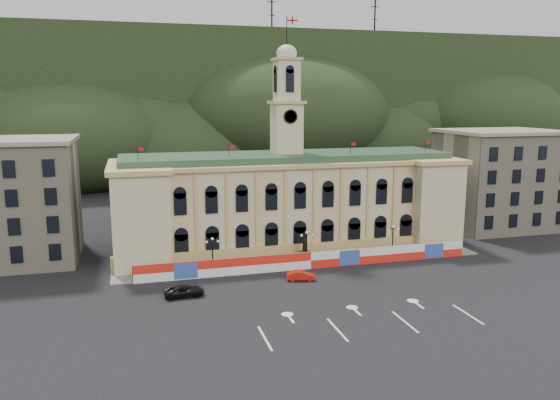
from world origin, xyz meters
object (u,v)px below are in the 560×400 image
object	(u,v)px
statue	(305,255)
red_sedan	(301,276)
lamp_center	(307,245)
black_suv	(184,291)

from	to	relation	value
statue	red_sedan	xyz separation A→B (m)	(-2.88, -7.47, -0.54)
lamp_center	red_sedan	xyz separation A→B (m)	(-2.88, -6.47, -2.43)
statue	black_suv	size ratio (longest dim) A/B	0.73
statue	red_sedan	size ratio (longest dim) A/B	0.90
lamp_center	black_suv	xyz separation A→B (m)	(-18.86, -8.58, -2.38)
statue	black_suv	xyz separation A→B (m)	(-18.86, -9.58, -0.49)
statue	red_sedan	world-z (taller)	statue
red_sedan	statue	bearing A→B (deg)	-7.15
lamp_center	black_suv	bearing A→B (deg)	-155.54
red_sedan	lamp_center	bearing A→B (deg)	-10.07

